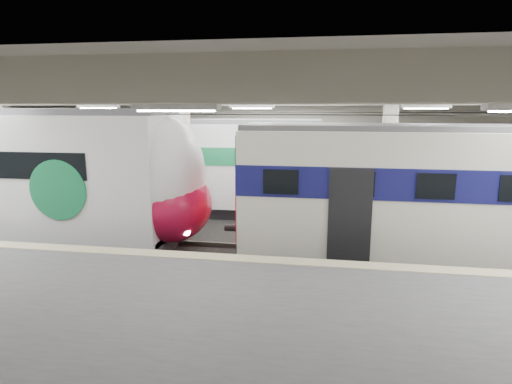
# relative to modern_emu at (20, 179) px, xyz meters

# --- Properties ---
(station_hall) EXTENTS (36.00, 24.00, 5.75)m
(station_hall) POSITION_rel_modern_emu_xyz_m (8.09, -1.74, 0.85)
(station_hall) COLOR black
(station_hall) RESTS_ON ground
(modern_emu) EXTENTS (15.36, 3.17, 4.88)m
(modern_emu) POSITION_rel_modern_emu_xyz_m (0.00, 0.00, 0.00)
(modern_emu) COLOR white
(modern_emu) RESTS_ON ground
(older_rer) EXTENTS (13.39, 2.96, 4.42)m
(older_rer) POSITION_rel_modern_emu_xyz_m (14.79, 0.00, -0.08)
(older_rer) COLOR white
(older_rer) RESTS_ON ground
(far_train) EXTENTS (13.75, 3.08, 4.38)m
(far_train) POSITION_rel_modern_emu_xyz_m (3.70, 5.50, -0.13)
(far_train) COLOR white
(far_train) RESTS_ON ground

